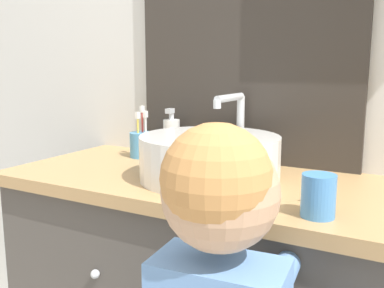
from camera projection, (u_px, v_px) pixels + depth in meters
name	position (u px, v px, depth m)	size (l,w,h in m)	color
wall_back	(287.00, 6.00, 1.28)	(3.20, 0.18, 2.50)	silver
sink_basin	(210.00, 156.00, 1.16)	(0.38, 0.43, 0.22)	white
toothbrush_holder	(142.00, 144.00, 1.44)	(0.08, 0.08, 0.17)	#4C93C6
soap_dispenser	(172.00, 138.00, 1.43)	(0.05, 0.05, 0.17)	white
drinking_cup	(318.00, 196.00, 0.86)	(0.07, 0.07, 0.09)	#4789D1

